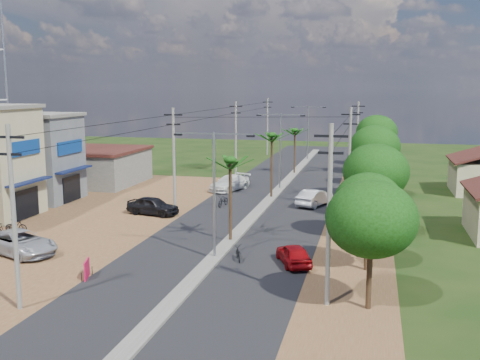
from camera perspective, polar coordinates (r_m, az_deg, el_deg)
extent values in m
plane|color=black|center=(35.68, -2.59, -8.02)|extent=(160.00, 160.00, 0.00)
cube|color=black|center=(49.79, 2.17, -2.97)|extent=(12.00, 110.00, 0.04)
cube|color=#605E56|center=(52.66, 2.81, -2.22)|extent=(1.00, 90.00, 0.18)
cube|color=brown|center=(48.67, -17.16, -3.68)|extent=(18.00, 46.00, 0.04)
cube|color=brown|center=(48.90, 12.01, -3.41)|extent=(5.00, 90.00, 0.03)
cube|color=#0F1941|center=(48.64, -20.57, -0.17)|extent=(0.80, 5.40, 0.15)
cube|color=black|center=(49.15, -20.79, -2.22)|extent=(0.10, 3.00, 2.40)
cube|color=navy|center=(48.47, -21.07, 3.05)|extent=(0.12, 4.20, 1.20)
cube|color=#54575C|center=(56.71, -20.39, 2.04)|extent=(8.00, 6.00, 8.00)
cube|color=#605E56|center=(56.37, -20.63, 6.23)|extent=(8.40, 6.40, 0.30)
cube|color=#0F1941|center=(54.51, -16.49, 1.01)|extent=(0.80, 5.40, 0.15)
cube|color=black|center=(54.96, -16.72, -0.83)|extent=(0.10, 3.00, 2.40)
cube|color=navy|center=(54.42, -16.88, 3.21)|extent=(0.12, 4.20, 1.20)
cube|color=#605E56|center=(64.98, -14.67, 1.23)|extent=(10.00, 10.00, 3.60)
cube|color=black|center=(64.74, -14.74, 2.98)|extent=(10.40, 10.40, 0.30)
cylinder|color=black|center=(28.06, 13.03, -8.65)|extent=(0.28, 0.28, 4.20)
ellipsoid|color=black|center=(27.42, 13.21, -3.87)|extent=(4.40, 4.40, 3.74)
cylinder|color=black|center=(33.86, 12.78, -5.82)|extent=(0.28, 0.28, 3.85)
ellipsoid|color=black|center=(33.36, 12.91, -2.17)|extent=(4.00, 4.00, 3.40)
cylinder|color=black|center=(40.59, 13.50, -2.81)|extent=(0.28, 0.28, 4.55)
ellipsoid|color=black|center=(40.14, 13.64, 0.82)|extent=(4.60, 4.60, 3.91)
cylinder|color=black|center=(47.51, 13.14, -1.34)|extent=(0.28, 0.28, 4.06)
ellipsoid|color=black|center=(47.14, 13.24, 1.43)|extent=(4.20, 4.20, 3.57)
cylinder|color=black|center=(55.34, 13.43, 0.51)|extent=(0.28, 0.28, 4.76)
ellipsoid|color=black|center=(55.00, 13.53, 3.31)|extent=(4.80, 4.80, 4.08)
cylinder|color=black|center=(63.34, 13.07, 1.11)|extent=(0.28, 0.28, 3.64)
ellipsoid|color=black|center=(63.08, 13.14, 2.98)|extent=(3.80, 3.80, 3.23)
cylinder|color=black|center=(71.19, 13.63, 2.49)|extent=(0.28, 0.28, 4.90)
ellipsoid|color=black|center=(70.92, 13.71, 4.74)|extent=(5.00, 5.00, 4.25)
cylinder|color=black|center=(79.17, 13.40, 2.97)|extent=(0.28, 0.28, 4.34)
ellipsoid|color=black|center=(78.94, 13.47, 4.75)|extent=(4.40, 4.40, 3.74)
cylinder|color=black|center=(38.70, -0.99, -2.20)|extent=(0.22, 0.22, 5.80)
cylinder|color=black|center=(54.09, 3.23, 1.32)|extent=(0.22, 0.22, 6.20)
cylinder|color=black|center=(69.81, 5.56, 2.83)|extent=(0.22, 0.22, 5.50)
cylinder|color=gray|center=(34.70, -2.64, -1.71)|extent=(0.16, 0.16, 8.00)
cube|color=gray|center=(33.85, -0.73, 4.69)|extent=(2.40, 0.08, 0.08)
cube|color=gray|center=(34.52, -4.61, 4.75)|extent=(2.40, 0.08, 0.08)
cube|color=black|center=(33.61, 1.10, 4.49)|extent=(0.50, 0.18, 0.12)
cube|color=black|center=(34.88, -6.33, 4.61)|extent=(0.50, 0.18, 0.12)
cylinder|color=gray|center=(58.86, 4.10, 2.85)|extent=(0.16, 0.16, 8.00)
cube|color=gray|center=(58.37, 5.32, 6.62)|extent=(2.40, 0.08, 0.08)
cube|color=gray|center=(58.75, 2.99, 6.67)|extent=(2.40, 0.08, 0.08)
cube|color=black|center=(58.23, 6.40, 6.50)|extent=(0.50, 0.18, 0.12)
cube|color=black|center=(58.97, 1.93, 6.59)|extent=(0.50, 0.18, 0.12)
cylinder|color=gray|center=(83.52, 6.91, 4.74)|extent=(0.16, 0.16, 8.00)
cube|color=gray|center=(83.17, 7.79, 7.39)|extent=(2.40, 0.08, 0.08)
cube|color=gray|center=(83.44, 6.13, 7.43)|extent=(2.40, 0.08, 0.08)
cube|color=black|center=(83.07, 8.55, 7.30)|extent=(0.50, 0.18, 0.12)
cube|color=black|center=(83.59, 5.38, 7.38)|extent=(0.50, 0.18, 0.12)
cylinder|color=#605E56|center=(28.71, -21.98, -3.72)|extent=(0.24, 0.24, 9.00)
cube|color=black|center=(28.14, -22.47, 4.05)|extent=(1.60, 0.12, 0.12)
cube|color=black|center=(28.21, -22.37, 2.43)|extent=(1.20, 0.12, 0.12)
cylinder|color=#605E56|center=(48.04, -6.72, 1.94)|extent=(0.24, 0.24, 9.00)
cube|color=black|center=(47.70, -6.81, 6.59)|extent=(1.60, 0.12, 0.12)
cube|color=black|center=(47.74, -6.79, 5.63)|extent=(1.20, 0.12, 0.12)
cylinder|color=#605E56|center=(68.99, -0.43, 4.25)|extent=(0.24, 0.24, 9.00)
cube|color=black|center=(68.75, -0.43, 7.49)|extent=(1.60, 0.12, 0.12)
cube|color=black|center=(68.78, -0.43, 6.83)|extent=(1.20, 0.12, 0.12)
cylinder|color=#605E56|center=(89.46, 2.81, 5.42)|extent=(0.24, 0.24, 9.00)
cube|color=black|center=(89.27, 2.83, 7.92)|extent=(1.60, 0.12, 0.12)
cube|color=black|center=(89.30, 2.82, 7.40)|extent=(1.20, 0.12, 0.12)
cylinder|color=#605E56|center=(27.49, 9.03, -3.70)|extent=(0.24, 0.24, 9.00)
cube|color=black|center=(26.88, 9.25, 4.42)|extent=(1.60, 0.12, 0.12)
cube|color=black|center=(26.96, 9.20, 2.73)|extent=(1.20, 0.12, 0.12)
cylinder|color=#605E56|center=(49.14, 11.05, 2.00)|extent=(0.24, 0.24, 9.00)
cube|color=black|center=(48.81, 11.19, 6.54)|extent=(1.60, 0.12, 0.12)
cube|color=black|center=(48.85, 11.16, 5.61)|extent=(1.20, 0.12, 0.12)
cylinder|color=#605E56|center=(71.01, 11.83, 4.20)|extent=(0.24, 0.24, 9.00)
cube|color=black|center=(70.78, 11.94, 7.35)|extent=(1.60, 0.12, 0.12)
cube|color=black|center=(70.81, 11.92, 6.70)|extent=(1.20, 0.12, 0.12)
imported|color=maroon|center=(34.45, 5.47, -7.57)|extent=(2.90, 4.11, 1.30)
imported|color=#A3A5AB|center=(51.44, 7.59, -1.81)|extent=(3.15, 4.87, 1.52)
imported|color=silver|center=(58.56, -1.06, -0.34)|extent=(3.91, 5.78, 1.56)
imported|color=#A3A5AB|center=(39.00, -21.47, -5.99)|extent=(6.09, 4.40, 1.54)
imported|color=black|center=(47.97, -8.85, -2.64)|extent=(4.78, 2.66, 1.54)
imported|color=black|center=(35.18, -0.20, -7.53)|extent=(1.11, 1.75, 0.87)
imported|color=black|center=(50.80, -1.71, -2.15)|extent=(0.99, 2.04, 1.03)
imported|color=black|center=(62.58, -0.11, 0.03)|extent=(0.54, 1.68, 1.00)
cube|color=#B21038|center=(33.13, -15.30, -8.75)|extent=(0.49, 1.27, 1.09)
cylinder|color=black|center=(32.72, -15.79, -9.51)|extent=(0.04, 0.04, 0.55)
cylinder|color=black|center=(33.71, -14.79, -8.90)|extent=(0.04, 0.04, 0.55)
imported|color=black|center=(43.99, -22.77, -4.73)|extent=(1.72, 0.71, 1.00)
imported|color=black|center=(45.01, -21.80, -4.36)|extent=(1.72, 0.71, 1.00)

